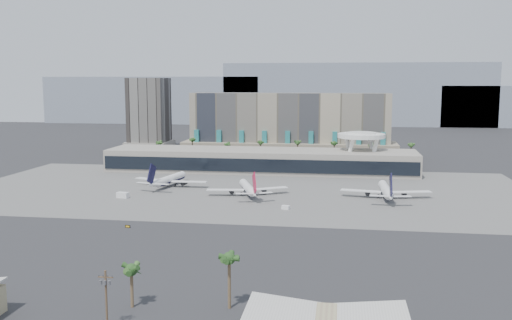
# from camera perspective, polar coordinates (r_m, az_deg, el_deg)

# --- Properties ---
(ground) EXTENTS (900.00, 900.00, 0.00)m
(ground) POSITION_cam_1_polar(r_m,az_deg,el_deg) (210.63, -3.79, -5.73)
(ground) COLOR #232326
(ground) RESTS_ON ground
(apron_pad) EXTENTS (260.00, 130.00, 0.06)m
(apron_pad) POSITION_cam_1_polar(r_m,az_deg,el_deg) (263.40, -1.24, -2.96)
(apron_pad) COLOR #5B5B59
(apron_pad) RESTS_ON ground
(mountain_ridge) EXTENTS (680.00, 60.00, 70.00)m
(mountain_ridge) POSITION_cam_1_polar(r_m,az_deg,el_deg) (670.42, 7.21, 6.12)
(mountain_ridge) COLOR gray
(mountain_ridge) RESTS_ON ground
(hotel) EXTENTS (140.00, 30.00, 42.00)m
(hotel) POSITION_cam_1_polar(r_m,az_deg,el_deg) (377.32, 3.34, 2.88)
(hotel) COLOR tan
(hotel) RESTS_ON ground
(office_tower) EXTENTS (30.00, 30.00, 52.00)m
(office_tower) POSITION_cam_1_polar(r_m,az_deg,el_deg) (424.28, -10.63, 4.14)
(office_tower) COLOR black
(office_tower) RESTS_ON ground
(terminal) EXTENTS (170.00, 32.50, 14.50)m
(terminal) POSITION_cam_1_polar(r_m,az_deg,el_deg) (315.84, 0.45, 0.05)
(terminal) COLOR #9E998B
(terminal) RESTS_ON ground
(saucer_structure) EXTENTS (26.00, 26.00, 21.89)m
(saucer_structure) POSITION_cam_1_polar(r_m,az_deg,el_deg) (317.64, 10.49, 2.13)
(saucer_structure) COLOR white
(saucer_structure) RESTS_ON ground
(palm_row) EXTENTS (157.80, 2.80, 13.10)m
(palm_row) POSITION_cam_1_polar(r_m,az_deg,el_deg) (349.11, 2.40, 1.45)
(palm_row) COLOR brown
(palm_row) RESTS_ON ground
(utility_pole) EXTENTS (3.20, 0.85, 12.00)m
(utility_pole) POSITION_cam_1_polar(r_m,az_deg,el_deg) (121.25, -14.78, -12.83)
(utility_pole) COLOR #4C3826
(utility_pole) RESTS_ON ground
(airliner_left) EXTENTS (36.89, 38.30, 13.33)m
(airliner_left) POSITION_cam_1_polar(r_m,az_deg,el_deg) (273.37, -8.71, -1.94)
(airliner_left) COLOR white
(airliner_left) RESTS_ON ground
(airliner_centre) EXTENTS (34.90, 36.09, 12.93)m
(airliner_centre) POSITION_cam_1_polar(r_m,az_deg,el_deg) (249.06, -0.80, -2.83)
(airliner_centre) COLOR white
(airliner_centre) RESTS_ON ground
(airliner_right) EXTENTS (38.62, 39.77, 13.73)m
(airliner_right) POSITION_cam_1_polar(r_m,az_deg,el_deg) (249.26, 12.87, -2.97)
(airliner_right) COLOR white
(airliner_right) RESTS_ON ground
(service_vehicle_a) EXTENTS (5.47, 3.44, 2.49)m
(service_vehicle_a) POSITION_cam_1_polar(r_m,az_deg,el_deg) (250.60, -13.18, -3.44)
(service_vehicle_a) COLOR white
(service_vehicle_a) RESTS_ON ground
(service_vehicle_b) EXTENTS (3.39, 2.59, 1.54)m
(service_vehicle_b) POSITION_cam_1_polar(r_m,az_deg,el_deg) (222.97, 2.99, -4.76)
(service_vehicle_b) COLOR white
(service_vehicle_b) RESTS_ON ground
(taxiway_sign) EXTENTS (2.00, 0.65, 0.90)m
(taxiway_sign) POSITION_cam_1_polar(r_m,az_deg,el_deg) (200.30, -12.71, -6.50)
(taxiway_sign) COLOR black
(taxiway_sign) RESTS_ON ground
(near_palm_a) EXTENTS (6.00, 6.00, 9.97)m
(near_palm_a) POSITION_cam_1_polar(r_m,az_deg,el_deg) (130.30, -12.35, -11.26)
(near_palm_a) COLOR brown
(near_palm_a) RESTS_ON ground
(near_palm_b) EXTENTS (6.00, 6.00, 12.78)m
(near_palm_b) POSITION_cam_1_polar(r_m,az_deg,el_deg) (126.06, -2.70, -10.41)
(near_palm_b) COLOR brown
(near_palm_b) RESTS_ON ground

